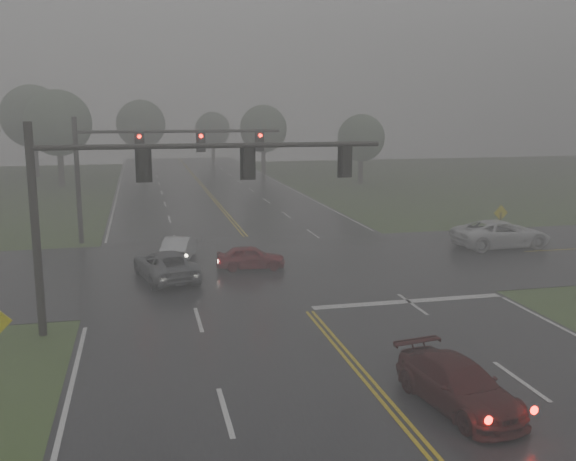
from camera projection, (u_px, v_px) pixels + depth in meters
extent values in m
cube|color=black|center=(278.00, 276.00, 31.84)|extent=(18.00, 160.00, 0.02)
cube|color=black|center=(270.00, 266.00, 33.76)|extent=(120.00, 14.00, 0.02)
cube|color=#BCBCBC|center=(408.00, 302.00, 27.47)|extent=(8.50, 0.50, 0.01)
imported|color=#390A0A|center=(457.00, 407.00, 17.76)|extent=(2.48, 4.68, 1.29)
imported|color=maroon|center=(251.00, 269.00, 33.15)|extent=(3.69, 1.84, 1.21)
imported|color=#B9BCC2|center=(180.00, 259.00, 35.25)|extent=(2.29, 4.17, 1.30)
imported|color=#54555B|center=(166.00, 279.00, 31.11)|extent=(3.38, 5.43, 1.40)
imported|color=silver|center=(500.00, 247.00, 38.32)|extent=(5.91, 2.87, 1.62)
cylinder|color=black|center=(36.00, 231.00, 22.76)|extent=(0.30, 0.30, 7.71)
cylinder|color=black|center=(29.00, 146.00, 22.20)|extent=(0.19, 0.19, 0.86)
cylinder|color=black|center=(214.00, 146.00, 23.63)|extent=(12.82, 0.19, 0.19)
cube|color=black|center=(144.00, 164.00, 23.18)|extent=(0.36, 0.30, 1.13)
cube|color=black|center=(144.00, 164.00, 23.34)|extent=(0.59, 0.03, 1.34)
cube|color=black|center=(249.00, 163.00, 24.03)|extent=(0.36, 0.30, 1.13)
cube|color=black|center=(248.00, 162.00, 24.19)|extent=(0.59, 0.03, 1.34)
cube|color=black|center=(346.00, 161.00, 24.88)|extent=(0.36, 0.30, 1.13)
cube|color=black|center=(345.00, 160.00, 25.04)|extent=(0.59, 0.03, 1.34)
cylinder|color=black|center=(78.00, 181.00, 38.86)|extent=(0.30, 0.30, 7.69)
cylinder|color=black|center=(75.00, 131.00, 38.30)|extent=(0.19, 0.19, 0.85)
cylinder|color=black|center=(180.00, 131.00, 39.69)|extent=(12.51, 0.19, 0.19)
cube|color=black|center=(140.00, 142.00, 39.26)|extent=(0.36, 0.30, 1.12)
cube|color=black|center=(140.00, 142.00, 39.42)|extent=(0.59, 0.03, 1.34)
cylinder|color=#FF0C05|center=(139.00, 136.00, 39.03)|extent=(0.24, 0.06, 0.24)
cube|color=black|center=(201.00, 142.00, 40.09)|extent=(0.36, 0.30, 1.12)
cube|color=black|center=(201.00, 141.00, 40.25)|extent=(0.59, 0.03, 1.34)
cylinder|color=#FF0C05|center=(201.00, 136.00, 39.86)|extent=(0.24, 0.06, 0.24)
cube|color=black|center=(260.00, 141.00, 40.92)|extent=(0.36, 0.30, 1.12)
cube|color=black|center=(259.00, 141.00, 41.08)|extent=(0.59, 0.03, 1.34)
cylinder|color=#FF0C05|center=(260.00, 135.00, 40.69)|extent=(0.24, 0.06, 0.24)
cylinder|color=black|center=(500.00, 228.00, 39.54)|extent=(0.06, 0.06, 1.87)
cube|color=#CFC10C|center=(501.00, 213.00, 39.39)|extent=(0.98, 0.13, 0.98)
cylinder|color=#2D241D|center=(61.00, 168.00, 68.19)|extent=(0.63, 0.63, 3.91)
sphere|color=#3E5438|center=(58.00, 123.00, 67.31)|extent=(6.95, 6.95, 6.95)
cylinder|color=#2D241D|center=(264.00, 161.00, 80.85)|extent=(0.54, 0.54, 3.34)
sphere|color=#3E5438|center=(263.00, 129.00, 80.10)|extent=(5.93, 5.93, 5.93)
cylinder|color=#2D241D|center=(142.00, 157.00, 85.57)|extent=(0.59, 0.59, 3.61)
sphere|color=#3E5438|center=(141.00, 124.00, 84.75)|extent=(6.42, 6.42, 6.42)
cylinder|color=#2D241D|center=(361.00, 170.00, 71.19)|extent=(0.53, 0.53, 2.93)
sphere|color=#3E5438|center=(361.00, 138.00, 70.53)|extent=(5.21, 5.21, 5.21)
cylinder|color=#2D241D|center=(36.00, 160.00, 77.75)|extent=(0.61, 0.61, 4.24)
sphere|color=#3E5438|center=(33.00, 116.00, 76.79)|extent=(7.54, 7.54, 7.54)
cylinder|color=#2D241D|center=(213.00, 153.00, 98.10)|extent=(0.53, 0.53, 2.99)
sphere|color=#3E5438|center=(213.00, 129.00, 97.42)|extent=(5.31, 5.31, 5.31)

